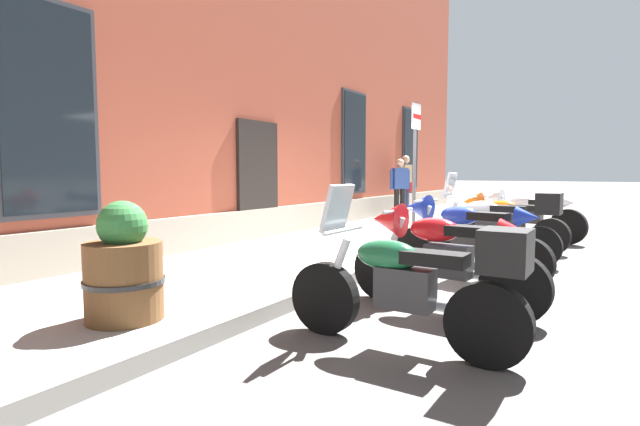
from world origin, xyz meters
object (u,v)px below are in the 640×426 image
(motorcycle_orange_sport, at_px, (503,219))
(motorcycle_blue_sport, at_px, (460,234))
(motorcycle_green_touring, at_px, (413,283))
(motorcycle_red_sport, at_px, (437,253))
(motorcycle_silver_touring, at_px, (496,226))
(parking_sign, at_px, (415,152))
(pedestrian_tan_coat, at_px, (405,182))
(pedestrian_blue_top, at_px, (400,185))
(motorcycle_white_sport, at_px, (524,213))
(barrel_planter, at_px, (124,270))

(motorcycle_orange_sport, bearing_deg, motorcycle_blue_sport, 179.94)
(motorcycle_green_touring, bearing_deg, motorcycle_red_sport, 10.09)
(motorcycle_green_touring, bearing_deg, motorcycle_blue_sport, 8.52)
(motorcycle_silver_touring, bearing_deg, motorcycle_orange_sport, 7.21)
(motorcycle_blue_sport, bearing_deg, motorcycle_green_touring, -171.48)
(motorcycle_silver_touring, relative_size, parking_sign, 0.85)
(motorcycle_red_sport, height_order, pedestrian_tan_coat, pedestrian_tan_coat)
(motorcycle_orange_sport, height_order, pedestrian_blue_top, pedestrian_blue_top)
(motorcycle_blue_sport, distance_m, pedestrian_blue_top, 6.63)
(pedestrian_blue_top, bearing_deg, motorcycle_white_sport, -115.76)
(motorcycle_green_touring, relative_size, pedestrian_blue_top, 1.26)
(pedestrian_tan_coat, distance_m, barrel_planter, 10.53)
(motorcycle_green_touring, distance_m, motorcycle_silver_touring, 4.07)
(pedestrian_tan_coat, height_order, barrel_planter, pedestrian_tan_coat)
(barrel_planter, bearing_deg, motorcycle_silver_touring, -20.73)
(parking_sign, bearing_deg, barrel_planter, 176.06)
(motorcycle_silver_touring, height_order, motorcycle_white_sport, motorcycle_silver_touring)
(motorcycle_green_touring, relative_size, pedestrian_tan_coat, 1.17)
(motorcycle_green_touring, xyz_separation_m, parking_sign, (4.64, 1.75, 1.19))
(motorcycle_red_sport, relative_size, motorcycle_orange_sport, 0.98)
(motorcycle_green_touring, height_order, barrel_planter, motorcycle_green_touring)
(pedestrian_tan_coat, xyz_separation_m, barrel_planter, (-10.38, -1.69, -0.53))
(motorcycle_white_sport, relative_size, pedestrian_blue_top, 1.39)
(motorcycle_green_touring, height_order, motorcycle_blue_sport, motorcycle_green_touring)
(motorcycle_silver_touring, bearing_deg, motorcycle_red_sport, -179.80)
(motorcycle_blue_sport, relative_size, motorcycle_silver_touring, 1.04)
(parking_sign, bearing_deg, motorcycle_white_sport, -32.20)
(motorcycle_orange_sport, relative_size, parking_sign, 0.85)
(motorcycle_silver_touring, distance_m, parking_sign, 1.99)
(parking_sign, bearing_deg, motorcycle_blue_sport, -144.54)
(motorcycle_green_touring, distance_m, pedestrian_tan_coat, 10.17)
(motorcycle_blue_sport, distance_m, pedestrian_tan_coat, 7.48)
(motorcycle_green_touring, xyz_separation_m, motorcycle_silver_touring, (4.06, 0.23, 0.04))
(pedestrian_blue_top, bearing_deg, motorcycle_blue_sport, -150.98)
(motorcycle_silver_touring, xyz_separation_m, pedestrian_tan_coat, (5.34, 3.59, 0.53))
(motorcycle_green_touring, xyz_separation_m, motorcycle_orange_sport, (5.52, 0.41, 0.02))
(motorcycle_blue_sport, xyz_separation_m, motorcycle_orange_sport, (2.75, -0.00, -0.03))
(motorcycle_red_sport, relative_size, barrel_planter, 2.05)
(motorcycle_green_touring, relative_size, motorcycle_orange_sport, 0.96)
(pedestrian_blue_top, distance_m, parking_sign, 4.39)
(motorcycle_green_touring, bearing_deg, motorcycle_silver_touring, 3.21)
(motorcycle_silver_touring, xyz_separation_m, barrel_planter, (-5.04, 1.91, 0.00))
(motorcycle_blue_sport, relative_size, pedestrian_blue_top, 1.37)
(motorcycle_red_sport, xyz_separation_m, parking_sign, (3.42, 1.53, 1.16))
(motorcycle_silver_touring, relative_size, motorcycle_orange_sport, 1.00)
(motorcycle_orange_sport, relative_size, pedestrian_tan_coat, 1.22)
(motorcycle_white_sport, relative_size, pedestrian_tan_coat, 1.29)
(pedestrian_blue_top, relative_size, pedestrian_tan_coat, 0.93)
(motorcycle_orange_sport, distance_m, motorcycle_white_sport, 1.43)
(motorcycle_red_sport, relative_size, motorcycle_blue_sport, 0.95)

